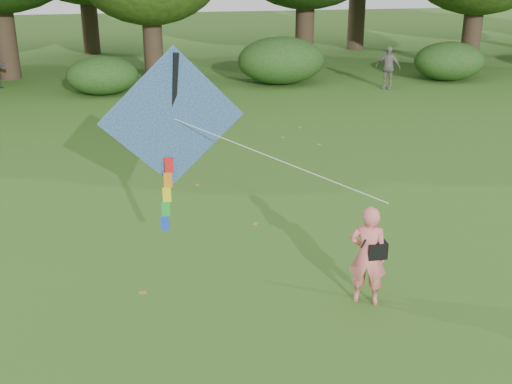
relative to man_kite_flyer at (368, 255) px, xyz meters
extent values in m
plane|color=#265114|center=(-0.65, -0.86, -0.80)|extent=(100.00, 100.00, 0.00)
imported|color=#ED716F|center=(0.00, 0.00, 0.00)|extent=(0.69, 0.59, 1.60)
imported|color=gray|center=(6.23, 15.36, 0.02)|extent=(1.03, 0.84, 1.64)
cube|color=black|center=(0.12, -0.03, 0.10)|extent=(0.30, 0.20, 0.26)
cylinder|color=black|center=(0.00, -0.04, 0.40)|extent=(0.33, 0.14, 0.47)
cube|color=#24379F|center=(-2.75, 1.78, 1.81)|extent=(2.35, 0.48, 2.36)
cube|color=black|center=(-2.75, 1.81, 1.81)|extent=(0.26, 0.54, 2.14)
cylinder|color=white|center=(-1.25, 0.86, 1.33)|extent=(3.01, 1.84, 0.97)
cube|color=red|center=(-2.85, 1.80, 1.02)|extent=(0.14, 0.06, 0.26)
cube|color=orange|center=(-2.88, 1.80, 0.76)|extent=(0.14, 0.06, 0.26)
cube|color=yellow|center=(-2.91, 1.80, 0.50)|extent=(0.14, 0.06, 0.26)
cube|color=green|center=(-2.94, 1.80, 0.24)|extent=(0.14, 0.06, 0.26)
cube|color=blue|center=(-2.97, 1.80, -0.02)|extent=(0.14, 0.06, 0.26)
cylinder|color=#3A2D1E|center=(-8.65, 20.14, 1.13)|extent=(0.88, 0.88, 3.85)
cylinder|color=#3A2D1E|center=(-2.65, 19.14, 0.78)|extent=(0.80, 0.80, 3.15)
cylinder|color=#3A2D1E|center=(4.35, 21.14, 1.04)|extent=(0.86, 0.86, 3.67)
cylinder|color=#3A2D1E|center=(11.35, 18.64, 0.92)|extent=(0.83, 0.83, 3.43)
cylinder|color=#3A2D1E|center=(-5.65, 26.64, 0.95)|extent=(0.84, 0.84, 3.50)
cylinder|color=#3A2D1E|center=(8.35, 25.64, 1.21)|extent=(0.90, 0.90, 4.02)
ellipsoid|color=#264919|center=(-4.65, 16.24, -0.09)|extent=(2.66, 2.09, 1.42)
ellipsoid|color=#264919|center=(2.35, 17.04, 0.14)|extent=(3.50, 2.75, 1.88)
ellipsoid|color=#264919|center=(9.35, 16.54, -0.01)|extent=(2.94, 2.31, 1.58)
cube|color=olive|center=(0.73, 9.29, -0.79)|extent=(0.13, 0.14, 0.01)
cube|color=olive|center=(1.59, 8.40, -0.79)|extent=(0.14, 0.12, 0.01)
cube|color=olive|center=(-1.21, 10.27, -0.79)|extent=(0.09, 0.13, 0.01)
cube|color=olive|center=(-2.09, 5.71, -0.79)|extent=(0.08, 0.12, 0.01)
cube|color=olive|center=(-1.15, 3.24, -0.79)|extent=(0.13, 0.14, 0.01)
cube|color=olive|center=(-3.99, 10.84, -0.79)|extent=(0.11, 0.14, 0.01)
cube|color=olive|center=(-3.40, 0.88, -0.79)|extent=(0.13, 0.09, 0.01)
cube|color=olive|center=(1.50, 10.26, -0.79)|extent=(0.12, 0.14, 0.01)
camera|label=1|loc=(-3.21, -8.30, 4.35)|focal=45.00mm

